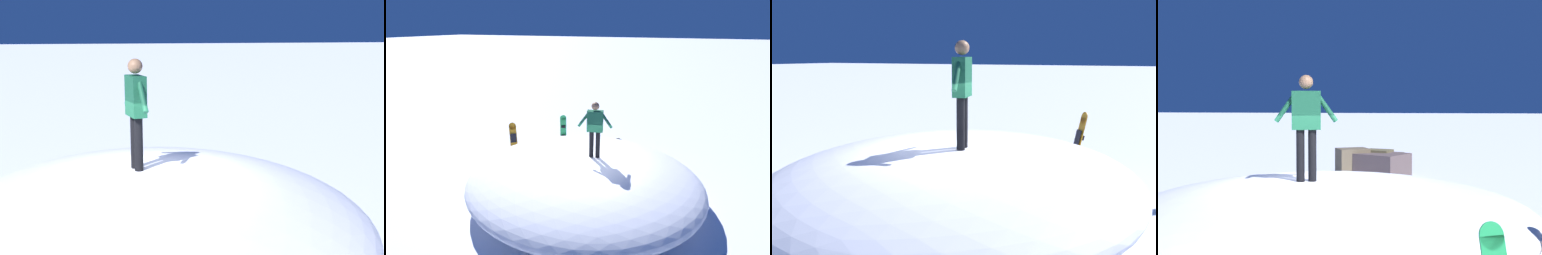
{
  "view_description": "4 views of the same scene",
  "coord_description": "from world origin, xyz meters",
  "views": [
    {
      "loc": [
        -7.79,
        0.87,
        3.63
      ],
      "look_at": [
        -0.29,
        -0.58,
        2.12
      ],
      "focal_mm": 46.77,
      "sensor_mm": 36.0,
      "label": 1
    },
    {
      "loc": [
        2.62,
        -7.29,
        5.32
      ],
      "look_at": [
        -0.49,
        0.35,
        2.26
      ],
      "focal_mm": 26.06,
      "sensor_mm": 36.0,
      "label": 2
    },
    {
      "loc": [
        6.25,
        3.42,
        2.93
      ],
      "look_at": [
        -0.04,
        0.22,
        1.72
      ],
      "focal_mm": 39.22,
      "sensor_mm": 36.0,
      "label": 3
    },
    {
      "loc": [
        -1.68,
        8.21,
        2.71
      ],
      "look_at": [
        -0.54,
        -0.46,
        2.26
      ],
      "focal_mm": 45.2,
      "sensor_mm": 36.0,
      "label": 4
    }
  ],
  "objects": [
    {
      "name": "snow_mound",
      "position": [
        -0.15,
        -0.04,
        0.69
      ],
      "size": [
        8.13,
        7.39,
        1.39
      ],
      "primitive_type": "ellipsoid",
      "rotation": [
        0.0,
        0.0,
        0.12
      ],
      "color": "white",
      "rests_on": "ground"
    },
    {
      "name": "snowboarder_standing",
      "position": [
        0.11,
        0.26,
        2.43
      ],
      "size": [
        1.06,
        0.32,
        1.79
      ],
      "color": "black",
      "rests_on": "snow_mound"
    },
    {
      "name": "backpack_near",
      "position": [
        2.01,
        3.36,
        0.17
      ],
      "size": [
        0.38,
        0.59,
        0.32
      ],
      "color": "#1E2333",
      "rests_on": "ground"
    },
    {
      "name": "ground",
      "position": [
        0.0,
        0.0,
        0.0
      ],
      "size": [
        240.0,
        240.0,
        0.0
      ],
      "primitive_type": "plane",
      "color": "white"
    },
    {
      "name": "snowboard_secondary_upright",
      "position": [
        -2.52,
        3.55,
        0.8
      ],
      "size": [
        0.45,
        0.52,
        1.55
      ],
      "color": "#1E8C47",
      "rests_on": "ground"
    },
    {
      "name": "snowboard_primary_upright",
      "position": [
        -3.74,
        1.4,
        0.83
      ],
      "size": [
        0.45,
        0.47,
        1.61
      ],
      "color": "orange",
      "rests_on": "ground"
    },
    {
      "name": "backpack_far",
      "position": [
        -0.07,
        4.32,
        0.19
      ],
      "size": [
        0.61,
        0.58,
        0.37
      ],
      "color": "black",
      "rests_on": "ground"
    }
  ]
}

